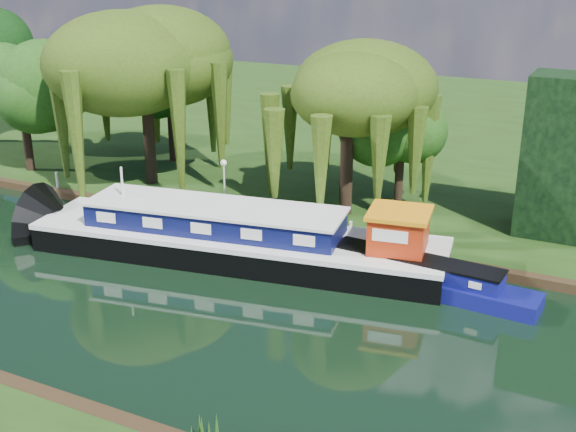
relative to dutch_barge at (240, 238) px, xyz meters
The scene contains 13 objects.
ground 6.91m from the dutch_barge, 133.39° to the right, with size 120.00×120.00×0.00m, color black.
far_bank 29.42m from the dutch_barge, 99.18° to the left, with size 120.00×52.00×0.45m, color #1B320D.
dutch_barge is the anchor object (origin of this frame).
narrowboat 8.53m from the dutch_barge, ahead, with size 10.80×2.54×1.56m.
white_cruiser 8.30m from the dutch_barge, ahead, with size 1.77×2.05×1.08m, color silver.
willow_left 14.11m from the dutch_barge, 146.05° to the left, with size 8.40×8.40×10.07m.
willow_right 9.32m from the dutch_barge, 70.19° to the left, with size 6.84×6.84×8.33m.
tree_far_left 20.50m from the dutch_barge, 163.55° to the left, with size 5.00×5.00×8.06m.
tree_far_mid 17.40m from the dutch_barge, 135.74° to the left, with size 4.73×4.73×7.74m.
tree_far_right 11.51m from the dutch_barge, 64.12° to the left, with size 4.14×4.14×6.78m.
lamppost 7.08m from the dutch_barge, 127.15° to the left, with size 0.36×0.36×2.56m.
mooring_posts 6.23m from the dutch_barge, 146.52° to the left, with size 19.16×0.16×1.00m.
reeds_near 12.74m from the dutch_barge, 80.13° to the right, with size 33.70×1.50×1.10m.
Camera 1 is at (20.95, -22.62, 13.89)m, focal length 45.00 mm.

